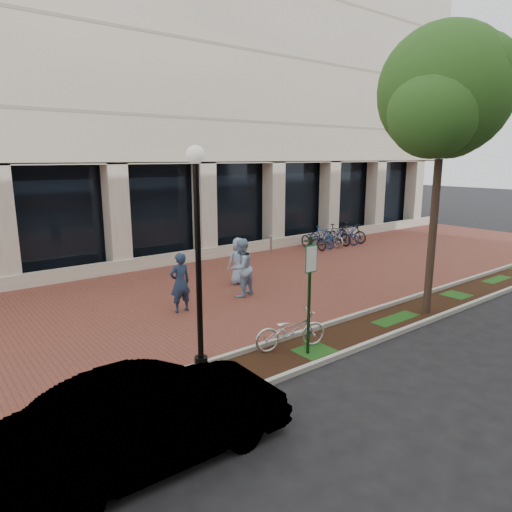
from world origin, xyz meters
TOP-DOWN VIEW (x-y plane):
  - ground at (0.00, 0.00)m, footprint 120.00×120.00m
  - brick_plaza at (0.00, 0.00)m, footprint 40.00×9.00m
  - planting_strip at (0.00, -5.25)m, footprint 40.00×1.50m
  - curb_plaza_side at (0.00, -4.50)m, footprint 40.00×0.12m
  - curb_street_side at (0.00, -6.00)m, footprint 40.00×0.12m
  - near_office_building at (0.00, 10.47)m, footprint 40.00×12.12m
  - parking_sign at (-1.67, -5.43)m, footprint 0.34×0.07m
  - lamppost at (-4.02, -4.60)m, footprint 0.36×0.36m
  - street_tree at (3.10, -5.46)m, footprint 4.18×3.48m
  - locked_bicycle at (-1.80, -4.96)m, footprint 1.87×1.13m
  - pedestrian_left at (-2.53, -1.03)m, footprint 0.64×0.43m
  - pedestrian_mid at (-0.23, -0.87)m, footprint 1.08×0.94m
  - pedestrian_right at (0.58, 0.38)m, footprint 0.90×0.68m
  - bollard at (4.89, 3.77)m, footprint 0.12×0.12m
  - bike_rack_cluster at (8.53, 3.23)m, footprint 3.55×1.90m
  - sedan_near_curb at (-6.09, -6.69)m, footprint 4.18×1.55m

SIDE VIEW (x-z plane):
  - ground at x=0.00m, z-range 0.00..0.00m
  - brick_plaza at x=0.00m, z-range 0.00..0.01m
  - planting_strip at x=0.00m, z-range 0.00..0.01m
  - curb_plaza_side at x=0.00m, z-range 0.00..0.12m
  - curb_street_side at x=0.00m, z-range 0.00..0.12m
  - bollard at x=4.89m, z-range 0.01..0.86m
  - locked_bicycle at x=-1.80m, z-range 0.00..0.93m
  - bike_rack_cluster at x=8.53m, z-range -0.03..1.04m
  - sedan_near_curb at x=-6.09m, z-range 0.00..1.36m
  - pedestrian_right at x=0.58m, z-range 0.00..1.67m
  - pedestrian_left at x=-2.53m, z-range 0.00..1.76m
  - pedestrian_mid at x=-0.23m, z-range 0.00..1.89m
  - parking_sign at x=-1.67m, z-range 0.35..3.08m
  - lamppost at x=-4.02m, z-range 0.29..4.94m
  - street_tree at x=3.10m, z-range 1.96..9.81m
  - near_office_building at x=0.00m, z-range 2.05..18.05m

